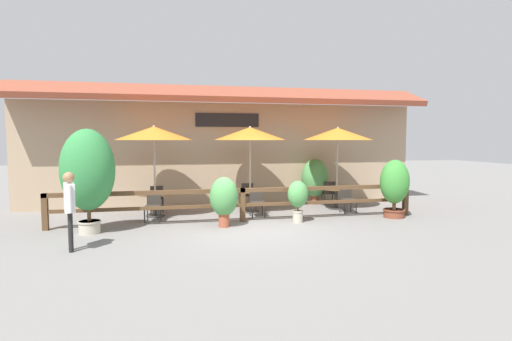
{
  "coord_description": "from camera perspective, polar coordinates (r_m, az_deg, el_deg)",
  "views": [
    {
      "loc": [
        -2.0,
        -9.93,
        2.31
      ],
      "look_at": [
        0.47,
        1.42,
        1.42
      ],
      "focal_mm": 28.0,
      "sensor_mm": 36.0,
      "label": 1
    }
  ],
  "objects": [
    {
      "name": "chair_far_wallside",
      "position": [
        14.37,
        10.37,
        -3.0
      ],
      "size": [
        0.49,
        0.49,
        0.86
      ],
      "rotation": [
        0.0,
        0.0,
        2.97
      ],
      "color": "#332D28",
      "rests_on": "ground"
    },
    {
      "name": "chair_near_wallside",
      "position": [
        13.18,
        -14.01,
        -3.72
      ],
      "size": [
        0.45,
        0.45,
        0.86
      ],
      "rotation": [
        0.0,
        0.0,
        3.22
      ],
      "color": "#332D28",
      "rests_on": "ground"
    },
    {
      "name": "dining_table_near",
      "position": [
        12.44,
        -14.21,
        -3.78
      ],
      "size": [
        1.03,
        1.03,
        0.71
      ],
      "color": "brown",
      "rests_on": "ground"
    },
    {
      "name": "chair_middle_wallside",
      "position": [
        13.57,
        -1.33,
        -3.36
      ],
      "size": [
        0.44,
        0.44,
        0.86
      ],
      "rotation": [
        0.0,
        0.0,
        3.09
      ],
      "color": "#332D28",
      "rests_on": "ground"
    },
    {
      "name": "potted_plant_tall_tropical",
      "position": [
        10.6,
        -22.91,
        -0.12
      ],
      "size": [
        1.29,
        1.16,
        2.59
      ],
      "color": "#B7AD99",
      "rests_on": "ground"
    },
    {
      "name": "ground_plane",
      "position": [
        10.39,
        -0.88,
        -8.46
      ],
      "size": [
        60.0,
        60.0,
        0.0
      ],
      "primitive_type": "plane",
      "color": "slate"
    },
    {
      "name": "chair_near_streetside",
      "position": [
        11.74,
        -14.49,
        -4.72
      ],
      "size": [
        0.48,
        0.48,
        0.86
      ],
      "rotation": [
        0.0,
        0.0,
        -0.16
      ],
      "color": "#332D28",
      "rests_on": "ground"
    },
    {
      "name": "potted_plant_corner_fern",
      "position": [
        12.55,
        19.19,
        -1.97
      ],
      "size": [
        0.87,
        0.78,
        1.73
      ],
      "color": "brown",
      "rests_on": "ground"
    },
    {
      "name": "potted_plant_small_flowering",
      "position": [
        10.62,
        -4.61,
        -3.94
      ],
      "size": [
        0.75,
        0.67,
        1.33
      ],
      "color": "#9E4C33",
      "rests_on": "ground"
    },
    {
      "name": "patio_umbrella_middle",
      "position": [
        12.68,
        -0.86,
        5.27
      ],
      "size": [
        2.27,
        2.27,
        2.75
      ],
      "color": "#B7B2A8",
      "rests_on": "ground"
    },
    {
      "name": "dining_table_far",
      "position": [
        13.66,
        11.47,
        -3.01
      ],
      "size": [
        1.03,
        1.03,
        0.71
      ],
      "color": "brown",
      "rests_on": "ground"
    },
    {
      "name": "dining_table_middle",
      "position": [
        12.8,
        -0.85,
        -3.42
      ],
      "size": [
        1.03,
        1.03,
        0.71
      ],
      "color": "brown",
      "rests_on": "ground"
    },
    {
      "name": "patio_umbrella_far",
      "position": [
        13.55,
        11.59,
        5.13
      ],
      "size": [
        2.27,
        2.27,
        2.75
      ],
      "color": "#B7B2A8",
      "rests_on": "ground"
    },
    {
      "name": "building_facade",
      "position": [
        14.18,
        -4.17,
        3.79
      ],
      "size": [
        14.28,
        1.49,
        4.23
      ],
      "color": "tan",
      "rests_on": "ground"
    },
    {
      "name": "chair_middle_streetside",
      "position": [
        12.07,
        0.15,
        -4.33
      ],
      "size": [
        0.43,
        0.43,
        0.86
      ],
      "rotation": [
        0.0,
        0.0,
        -0.02
      ],
      "color": "#332D28",
      "rests_on": "ground"
    },
    {
      "name": "pedestrian",
      "position": [
        9.09,
        -25.1,
        -3.91
      ],
      "size": [
        0.31,
        0.57,
        1.66
      ],
      "rotation": [
        0.0,
        0.0,
        -1.31
      ],
      "color": "black",
      "rests_on": "ground"
    },
    {
      "name": "patio_railing",
      "position": [
        11.28,
        -1.94,
        -3.85
      ],
      "size": [
        10.4,
        0.14,
        0.95
      ],
      "color": "brown",
      "rests_on": "ground"
    },
    {
      "name": "potted_plant_broad_leaf",
      "position": [
        11.23,
        6.01,
        -3.75
      ],
      "size": [
        0.58,
        0.52,
        1.17
      ],
      "color": "#B7AD99",
      "rests_on": "ground"
    },
    {
      "name": "patio_umbrella_near",
      "position": [
        12.32,
        -14.38,
        5.16
      ],
      "size": [
        2.27,
        2.27,
        2.75
      ],
      "color": "#B7B2A8",
      "rests_on": "ground"
    },
    {
      "name": "chair_far_streetside",
      "position": [
        13.0,
        12.9,
        -3.81
      ],
      "size": [
        0.43,
        0.43,
        0.86
      ],
      "rotation": [
        0.0,
        0.0,
        -0.01
      ],
      "color": "#332D28",
      "rests_on": "ground"
    },
    {
      "name": "potted_plant_entrance_palm",
      "position": [
        14.48,
        8.42,
        -1.13
      ],
      "size": [
        0.97,
        0.87,
        1.63
      ],
      "color": "brown",
      "rests_on": "ground"
    }
  ]
}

